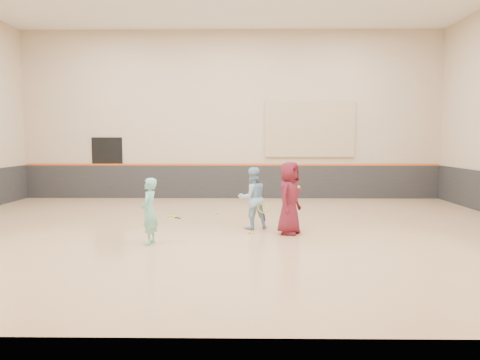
{
  "coord_description": "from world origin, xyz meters",
  "views": [
    {
      "loc": [
        0.54,
        -10.86,
        2.13
      ],
      "look_at": [
        0.39,
        0.4,
        1.15
      ],
      "focal_mm": 35.0,
      "sensor_mm": 36.0,
      "label": 1
    }
  ],
  "objects_px": {
    "instructor": "(252,198)",
    "spare_racket": "(170,217)",
    "girl": "(149,211)",
    "young_man": "(289,198)"
  },
  "relations": [
    {
      "from": "young_man",
      "to": "instructor",
      "type": "bearing_deg",
      "value": 80.56
    },
    {
      "from": "young_man",
      "to": "spare_racket",
      "type": "distance_m",
      "value": 3.85
    },
    {
      "from": "girl",
      "to": "instructor",
      "type": "height_order",
      "value": "instructor"
    },
    {
      "from": "girl",
      "to": "young_man",
      "type": "bearing_deg",
      "value": 115.76
    },
    {
      "from": "girl",
      "to": "spare_racket",
      "type": "bearing_deg",
      "value": -172.63
    },
    {
      "from": "young_man",
      "to": "spare_racket",
      "type": "relative_size",
      "value": 2.54
    },
    {
      "from": "instructor",
      "to": "young_man",
      "type": "distance_m",
      "value": 1.03
    },
    {
      "from": "girl",
      "to": "instructor",
      "type": "relative_size",
      "value": 0.92
    },
    {
      "from": "instructor",
      "to": "spare_racket",
      "type": "relative_size",
      "value": 2.28
    },
    {
      "from": "instructor",
      "to": "spare_racket",
      "type": "bearing_deg",
      "value": -57.57
    }
  ]
}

